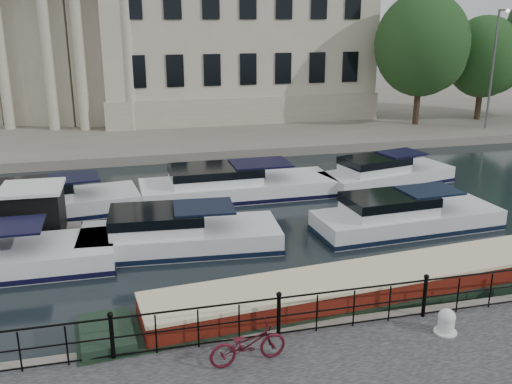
% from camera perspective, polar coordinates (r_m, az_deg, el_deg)
% --- Properties ---
extents(ground_plane, '(160.00, 160.00, 0.00)m').
position_cam_1_polar(ground_plane, '(16.82, 0.02, -11.93)').
color(ground_plane, black).
rests_on(ground_plane, ground).
extents(far_bank, '(120.00, 42.00, 0.55)m').
position_cam_1_polar(far_bank, '(53.94, -10.34, 8.51)').
color(far_bank, '#6B665B').
rests_on(far_bank, ground_plane).
extents(railing, '(24.14, 0.14, 1.22)m').
position_cam_1_polar(railing, '(14.34, 2.29, -11.97)').
color(railing, black).
rests_on(railing, near_quay).
extents(civic_building, '(53.55, 31.84, 16.85)m').
position_cam_1_polar(civic_building, '(49.03, -11.59, 15.54)').
color(civic_building, '#ADA38C').
rests_on(civic_building, far_bank).
extents(bicycle, '(1.89, 0.84, 0.96)m').
position_cam_1_polar(bicycle, '(13.46, -0.81, -14.93)').
color(bicycle, '#450C17').
rests_on(bicycle, near_quay).
extents(mooring_bollard, '(0.58, 0.58, 0.65)m').
position_cam_1_polar(mooring_bollard, '(15.41, 18.50, -12.19)').
color(mooring_bollard, silver).
rests_on(mooring_bollard, near_quay).
extents(narrowboat, '(16.06, 3.53, 1.58)m').
position_cam_1_polar(narrowboat, '(17.04, 10.70, -10.44)').
color(narrowboat, black).
rests_on(narrowboat, ground_plane).
extents(harbour_hut, '(3.15, 2.65, 2.19)m').
position_cam_1_polar(harbour_hut, '(23.12, -21.25, -2.24)').
color(harbour_hut, '#6B665B').
rests_on(harbour_hut, ground_plane).
extents(cabin_cruisers, '(26.84, 9.49, 1.99)m').
position_cam_1_polar(cabin_cruisers, '(23.64, -5.65, -2.20)').
color(cabin_cruisers, silver).
rests_on(cabin_cruisers, ground_plane).
extents(trees, '(18.00, 7.40, 10.41)m').
position_cam_1_polar(trees, '(46.80, 23.25, 13.32)').
color(trees, black).
rests_on(trees, far_bank).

